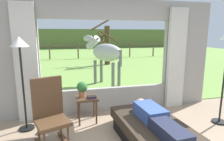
% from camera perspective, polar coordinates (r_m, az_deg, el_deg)
% --- Properties ---
extents(back_wall_with_window, '(5.20, 0.12, 2.55)m').
position_cam_1_polar(back_wall_with_window, '(4.31, -1.48, 3.74)').
color(back_wall_with_window, '#9E998E').
rests_on(back_wall_with_window, ground_plane).
extents(curtain_panel_left, '(0.44, 0.10, 2.40)m').
position_cam_1_polar(curtain_panel_left, '(4.15, -24.47, 1.78)').
color(curtain_panel_left, beige).
rests_on(curtain_panel_left, ground_plane).
extents(curtain_panel_right, '(0.44, 0.10, 2.40)m').
position_cam_1_polar(curtain_panel_right, '(4.84, 18.86, 3.36)').
color(curtain_panel_right, beige).
rests_on(curtain_panel_right, ground_plane).
extents(outdoor_pasture_lawn, '(36.00, 21.68, 0.02)m').
position_cam_1_polar(outdoor_pasture_lawn, '(15.21, -10.42, 4.07)').
color(outdoor_pasture_lawn, '#759E47').
rests_on(outdoor_pasture_lawn, ground_plane).
extents(distant_hill_ridge, '(36.00, 2.00, 2.40)m').
position_cam_1_polar(distant_hill_ridge, '(24.94, -12.00, 9.38)').
color(distant_hill_ridge, '#596937').
rests_on(distant_hill_ridge, ground_plane).
extents(recliner_sofa, '(1.02, 1.76, 0.42)m').
position_cam_1_polar(recliner_sofa, '(3.24, 12.38, -18.36)').
color(recliner_sofa, black).
rests_on(recliner_sofa, ground_plane).
extents(reclining_person, '(0.38, 1.44, 0.22)m').
position_cam_1_polar(reclining_person, '(3.06, 13.04, -13.82)').
color(reclining_person, '#334C8C').
rests_on(reclining_person, recliner_sofa).
extents(rocking_chair, '(0.66, 0.80, 1.12)m').
position_cam_1_polar(rocking_chair, '(3.23, -18.20, -12.28)').
color(rocking_chair, '#4C331E').
rests_on(rocking_chair, ground_plane).
extents(side_table, '(0.44, 0.44, 0.52)m').
position_cam_1_polar(side_table, '(3.95, -7.65, -9.36)').
color(side_table, '#4C331E').
rests_on(side_table, ground_plane).
extents(potted_plant, '(0.22, 0.22, 0.32)m').
position_cam_1_polar(potted_plant, '(3.91, -9.02, -5.32)').
color(potted_plant, '#9E6042').
rests_on(potted_plant, side_table).
extents(book_stack, '(0.19, 0.15, 0.04)m').
position_cam_1_polar(book_stack, '(3.86, -6.12, -7.99)').
color(book_stack, '#59336B').
rests_on(book_stack, side_table).
extents(floor_lamp_left, '(0.32, 0.32, 1.75)m').
position_cam_1_polar(floor_lamp_left, '(3.74, -26.02, 4.08)').
color(floor_lamp_left, black).
rests_on(floor_lamp_left, ground_plane).
extents(horse, '(1.35, 1.67, 1.73)m').
position_cam_1_polar(horse, '(6.57, -2.14, 5.40)').
color(horse, '#B2B2AD').
rests_on(horse, outdoor_pasture_lawn).
extents(pasture_tree, '(1.45, 1.35, 2.76)m').
position_cam_1_polar(pasture_tree, '(11.08, -1.59, 8.16)').
color(pasture_tree, '#4C3823').
rests_on(pasture_tree, outdoor_pasture_lawn).
extents(pasture_fence_line, '(16.10, 0.10, 1.10)m').
position_cam_1_polar(pasture_fence_line, '(14.08, -10.23, 6.54)').
color(pasture_fence_line, brown).
rests_on(pasture_fence_line, outdoor_pasture_lawn).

